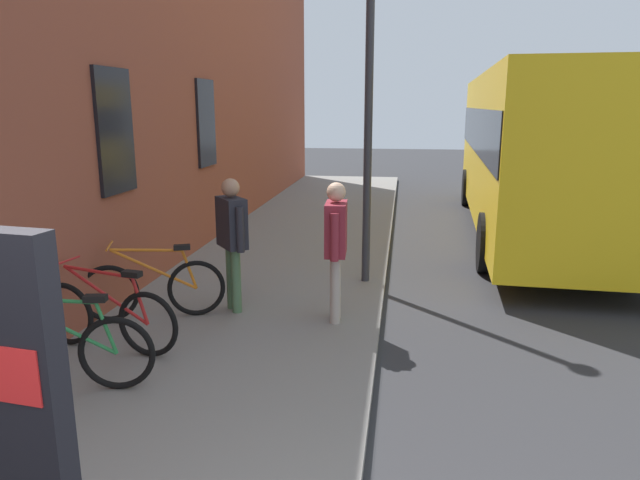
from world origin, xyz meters
TOP-DOWN VIEW (x-y plane):
  - ground at (6.00, -1.00)m, footprint 60.00×60.00m
  - sidewalk_pavement at (8.00, 1.75)m, footprint 24.00×3.50m
  - station_facade at (8.99, 3.80)m, footprint 22.00×0.65m
  - bicycle_far_end at (2.97, 2.87)m, footprint 0.49×1.76m
  - bicycle_under_window at (3.87, 2.90)m, footprint 0.48×1.76m
  - bicycle_end_of_row at (4.87, 2.80)m, footprint 0.72×1.68m
  - city_bus at (11.33, -3.00)m, footprint 10.62×3.09m
  - pedestrian_near_bus at (5.30, 1.90)m, footprint 0.54×0.50m
  - pedestrian_crossing_street at (5.12, 0.55)m, footprint 0.65×0.27m
  - street_lamp at (6.85, 0.30)m, footprint 0.28×0.28m

SIDE VIEW (x-z plane):
  - ground at x=6.00m, z-range 0.00..0.00m
  - sidewalk_pavement at x=8.00m, z-range 0.00..0.12m
  - bicycle_far_end at x=2.97m, z-range 0.02..1.00m
  - bicycle_end_of_row at x=4.87m, z-range 0.02..1.00m
  - bicycle_under_window at x=3.87m, z-range 0.02..1.00m
  - pedestrian_near_bus at x=5.30m, z-range 0.31..2.04m
  - pedestrian_crossing_street at x=5.12m, z-range 0.31..2.04m
  - city_bus at x=11.33m, z-range 0.24..3.59m
  - street_lamp at x=6.85m, z-range 0.60..5.63m
  - station_facade at x=8.99m, z-range 0.00..7.16m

